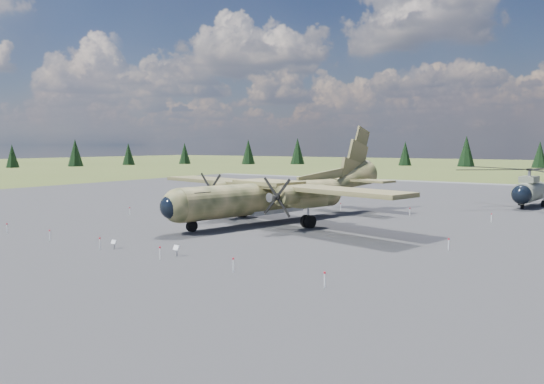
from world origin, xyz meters
The scene contains 8 objects.
ground centered at (0.00, 0.00, 0.00)m, with size 500.00×500.00×0.00m, color #495324.
apron centered at (0.00, 10.00, 0.00)m, with size 120.00×120.00×0.04m, color slate.
transport_plane centered at (-1.20, 4.88, 2.88)m, with size 30.28×27.14×10.03m.
helicopter_near centered at (16.94, 31.89, 3.26)m, with size 19.60×22.05×4.60m.
info_placard_left centered at (-3.33, -12.84, 0.43)m, with size 0.42×0.19×0.65m.
info_placard_right centered at (2.17, -12.19, 0.51)m, with size 0.50×0.26×0.76m.
barrier_fence centered at (-0.46, -0.08, 0.51)m, with size 33.12×29.62×0.85m.
treeline centered at (1.64, -0.86, 4.80)m, with size 325.60×330.38×10.88m.
Camera 1 is at (26.82, -37.21, 7.36)m, focal length 35.00 mm.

